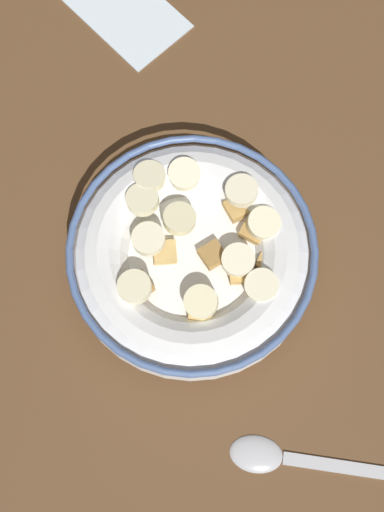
{
  "coord_description": "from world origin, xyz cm",
  "views": [
    {
      "loc": [
        -14.25,
        5.62,
        54.29
      ],
      "look_at": [
        0.0,
        0.0,
        3.0
      ],
      "focal_mm": 46.71,
      "sensor_mm": 36.0,
      "label": 1
    }
  ],
  "objects": [
    {
      "name": "ground_plane",
      "position": [
        0.0,
        0.0,
        -1.0
      ],
      "size": [
        110.46,
        110.46,
        2.0
      ],
      "primitive_type": "cube",
      "color": "brown"
    },
    {
      "name": "cereal_bowl",
      "position": [
        0.02,
        -0.05,
        2.72
      ],
      "size": [
        19.83,
        19.83,
        5.6
      ],
      "color": "white",
      "rests_on": "ground_plane"
    },
    {
      "name": "spoon",
      "position": [
        -16.93,
        -0.59,
        0.34
      ],
      "size": [
        8.47,
        12.82,
        0.8
      ],
      "color": "#B7B7BC",
      "rests_on": "ground_plane"
    },
    {
      "name": "folded_napkin",
      "position": [
        26.11,
        -3.27,
        0.15
      ],
      "size": [
        13.81,
        11.18,
        0.3
      ],
      "primitive_type": "cube",
      "rotation": [
        0.0,
        0.0,
        0.39
      ],
      "color": "silver",
      "rests_on": "ground_plane"
    }
  ]
}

